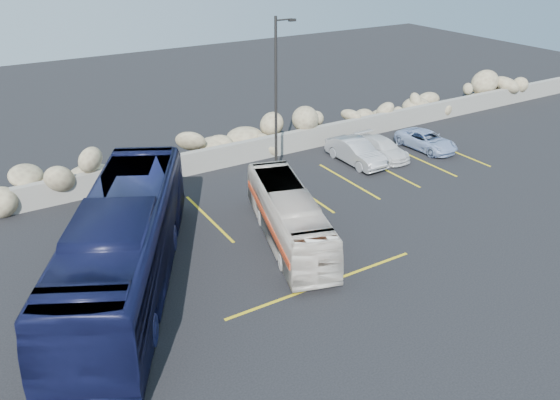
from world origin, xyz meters
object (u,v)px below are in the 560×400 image
vintage_bus (289,217)px  car_b (356,152)px  car_d (426,141)px  tour_coach (124,244)px  lamppost (277,95)px  car_c (382,148)px

vintage_bus → car_b: (7.57, 5.21, -0.44)m
car_d → tour_coach: bearing=-170.2°
lamppost → vintage_bus: bearing=-116.7°
vintage_bus → lamppost: bearing=80.0°
lamppost → vintage_bus: (-3.01, -5.98, -3.20)m
vintage_bus → car_c: vintage_bus is taller
tour_coach → vintage_bus: bearing=25.1°
car_d → car_c: bearing=169.1°
vintage_bus → car_c: bearing=45.4°
tour_coach → car_c: tour_coach is taller
vintage_bus → car_c: 10.75m
vintage_bus → car_c: (9.41, 5.15, -0.57)m
tour_coach → car_c: size_ratio=3.34×
tour_coach → car_c: (16.01, 4.90, -1.17)m
car_c → car_d: (3.02, -0.39, -0.00)m
vintage_bus → car_b: vintage_bus is taller
lamppost → car_d: lamppost is taller
lamppost → car_d: (9.42, -1.22, -3.76)m
vintage_bus → car_c: size_ratio=2.16×
car_c → car_d: bearing=-7.3°
vintage_bus → tour_coach: bearing=-165.5°
lamppost → tour_coach: size_ratio=0.65×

